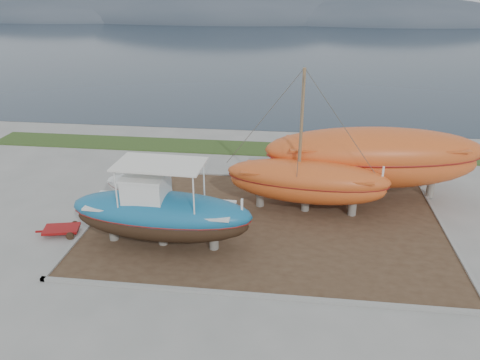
% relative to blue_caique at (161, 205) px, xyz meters
% --- Properties ---
extents(ground, '(140.00, 140.00, 0.00)m').
position_rel_blue_caique_xyz_m(ground, '(4.79, -1.35, -2.15)').
color(ground, gray).
rests_on(ground, ground).
extents(dirt_patch, '(18.00, 12.00, 0.06)m').
position_rel_blue_caique_xyz_m(dirt_patch, '(4.79, 2.65, -2.12)').
color(dirt_patch, '#422D1E').
rests_on(dirt_patch, ground).
extents(curb_frame, '(18.60, 12.60, 0.15)m').
position_rel_blue_caique_xyz_m(curb_frame, '(4.79, 2.65, -2.08)').
color(curb_frame, gray).
rests_on(curb_frame, ground).
extents(grass_strip, '(44.00, 3.00, 0.08)m').
position_rel_blue_caique_xyz_m(grass_strip, '(4.79, 14.15, -2.11)').
color(grass_strip, '#284219').
rests_on(grass_strip, ground).
extents(sea, '(260.00, 100.00, 0.04)m').
position_rel_blue_caique_xyz_m(sea, '(4.79, 68.65, -2.15)').
color(sea, '#1B2937').
rests_on(sea, ground).
extents(mountain_ridge, '(200.00, 36.00, 20.00)m').
position_rel_blue_caique_xyz_m(mountain_ridge, '(4.79, 123.65, -2.15)').
color(mountain_ridge, '#333D49').
rests_on(mountain_ridge, ground).
extents(blue_caique, '(8.82, 3.11, 4.19)m').
position_rel_blue_caique_xyz_m(blue_caique, '(0.00, 0.00, 0.00)').
color(blue_caique, '#176492').
rests_on(blue_caique, dirt_patch).
extents(white_dinghy, '(4.81, 3.40, 1.36)m').
position_rel_blue_caique_xyz_m(white_dinghy, '(-2.58, 4.23, -1.42)').
color(white_dinghy, white).
rests_on(white_dinghy, dirt_patch).
extents(orange_sailboat, '(8.95, 3.40, 7.77)m').
position_rel_blue_caique_xyz_m(orange_sailboat, '(6.81, 4.41, 1.79)').
color(orange_sailboat, '#C8501E').
rests_on(orange_sailboat, dirt_patch).
extents(orange_bare_hull, '(12.61, 5.00, 4.03)m').
position_rel_blue_caique_xyz_m(orange_bare_hull, '(10.53, 6.64, -0.08)').
color(orange_bare_hull, '#C8501E').
rests_on(orange_bare_hull, dirt_patch).
extents(red_trailer, '(2.77, 1.82, 0.36)m').
position_rel_blue_caique_xyz_m(red_trailer, '(-5.35, 0.37, -1.97)').
color(red_trailer, maroon).
rests_on(red_trailer, ground).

